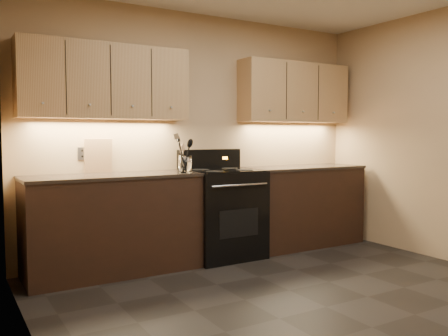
{
  "coord_description": "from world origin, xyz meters",
  "views": [
    {
      "loc": [
        -2.45,
        -2.61,
        1.3
      ],
      "look_at": [
        -0.04,
        1.45,
        0.97
      ],
      "focal_mm": 38.0,
      "sensor_mm": 36.0,
      "label": 1
    }
  ],
  "objects": [
    {
      "name": "floor",
      "position": [
        0.0,
        0.0,
        0.0
      ],
      "size": [
        4.0,
        4.0,
        0.0
      ],
      "primitive_type": "plane",
      "color": "black",
      "rests_on": "ground"
    },
    {
      "name": "wall_back",
      "position": [
        0.0,
        2.0,
        1.3
      ],
      "size": [
        4.0,
        0.04,
        2.6
      ],
      "primitive_type": "cube",
      "color": "tan",
      "rests_on": "ground"
    },
    {
      "name": "wall_left",
      "position": [
        -2.0,
        0.0,
        1.3
      ],
      "size": [
        0.04,
        4.0,
        2.6
      ],
      "primitive_type": "cube",
      "color": "tan",
      "rests_on": "ground"
    },
    {
      "name": "counter_left",
      "position": [
        -1.1,
        1.7,
        0.47
      ],
      "size": [
        1.62,
        0.62,
        0.93
      ],
      "color": "black",
      "rests_on": "ground"
    },
    {
      "name": "counter_right",
      "position": [
        1.18,
        1.7,
        0.47
      ],
      "size": [
        1.46,
        0.62,
        0.93
      ],
      "color": "black",
      "rests_on": "ground"
    },
    {
      "name": "stove",
      "position": [
        0.08,
        1.68,
        0.48
      ],
      "size": [
        0.76,
        0.68,
        1.14
      ],
      "color": "black",
      "rests_on": "ground"
    },
    {
      "name": "upper_cab_left",
      "position": [
        -1.1,
        1.85,
        1.8
      ],
      "size": [
        1.6,
        0.3,
        0.7
      ],
      "primitive_type": "cube",
      "color": "tan",
      "rests_on": "wall_back"
    },
    {
      "name": "upper_cab_right",
      "position": [
        1.18,
        1.85,
        1.8
      ],
      "size": [
        1.44,
        0.3,
        0.7
      ],
      "primitive_type": "cube",
      "color": "tan",
      "rests_on": "wall_back"
    },
    {
      "name": "outlet_plate",
      "position": [
        -1.3,
        1.99,
        1.12
      ],
      "size": [
        0.08,
        0.01,
        0.12
      ],
      "primitive_type": "cube",
      "color": "#B2B5BA",
      "rests_on": "wall_back"
    },
    {
      "name": "utensil_crock",
      "position": [
        -0.42,
        1.55,
        1.01
      ],
      "size": [
        0.15,
        0.15,
        0.17
      ],
      "color": "white",
      "rests_on": "counter_left"
    },
    {
      "name": "cutting_board",
      "position": [
        -1.15,
        1.97,
        1.1
      ],
      "size": [
        0.27,
        0.07,
        0.33
      ],
      "primitive_type": "cube",
      "rotation": [
        0.13,
        0.0,
        -0.04
      ],
      "color": "tan",
      "rests_on": "counter_left"
    },
    {
      "name": "wooden_spoon",
      "position": [
        -0.46,
        1.56,
        1.09
      ],
      "size": [
        0.14,
        0.16,
        0.29
      ],
      "primitive_type": null,
      "rotation": [
        -0.24,
        0.34,
        0.3
      ],
      "color": "tan",
      "rests_on": "utensil_crock"
    },
    {
      "name": "black_spoon",
      "position": [
        -0.43,
        1.57,
        1.11
      ],
      "size": [
        0.1,
        0.15,
        0.33
      ],
      "primitive_type": null,
      "rotation": [
        0.3,
        0.1,
        0.09
      ],
      "color": "black",
      "rests_on": "utensil_crock"
    },
    {
      "name": "black_turner",
      "position": [
        -0.42,
        1.52,
        1.13
      ],
      "size": [
        0.15,
        0.18,
        0.38
      ],
      "primitive_type": null,
      "rotation": [
        -0.27,
        -0.07,
        0.3
      ],
      "color": "black",
      "rests_on": "utensil_crock"
    },
    {
      "name": "steel_spatula",
      "position": [
        -0.4,
        1.57,
        1.14
      ],
      "size": [
        0.2,
        0.12,
        0.4
      ],
      "primitive_type": null,
      "rotation": [
        0.02,
        -0.27,
        -0.24
      ],
      "color": "silver",
      "rests_on": "utensil_crock"
    }
  ]
}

